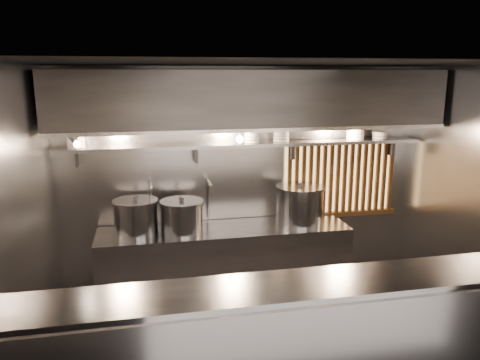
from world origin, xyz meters
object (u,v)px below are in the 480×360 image
object	(u,v)px
stock_pot_left	(136,217)
stock_pot_right	(300,204)
heat_lamp	(74,138)
pendant_bulb	(240,139)
stock_pot_mid	(182,216)

from	to	relation	value
stock_pot_left	stock_pot_right	bearing A→B (deg)	0.28
heat_lamp	pendant_bulb	distance (m)	1.83
pendant_bulb	stock_pot_right	distance (m)	1.11
stock_pot_left	stock_pot_mid	bearing A→B (deg)	-5.43
pendant_bulb	stock_pot_right	bearing A→B (deg)	-3.37
stock_pot_left	stock_pot_right	xyz separation A→B (m)	(1.98, 0.01, 0.03)
heat_lamp	stock_pot_right	size ratio (longest dim) A/B	0.57
heat_lamp	stock_pot_right	xyz separation A→B (m)	(2.54, 0.31, -0.93)
heat_lamp	pendant_bulb	bearing A→B (deg)	11.00
heat_lamp	stock_pot_right	bearing A→B (deg)	6.85
heat_lamp	stock_pot_left	bearing A→B (deg)	27.51
pendant_bulb	stock_pot_right	xyz separation A→B (m)	(0.75, -0.04, -0.83)
stock_pot_right	stock_pot_left	bearing A→B (deg)	-179.72
stock_pot_left	stock_pot_right	distance (m)	1.98
heat_lamp	stock_pot_mid	world-z (taller)	heat_lamp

